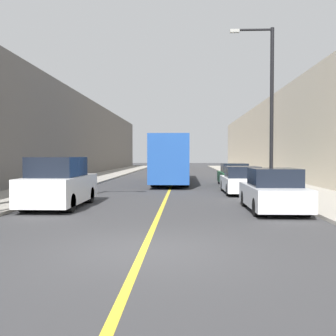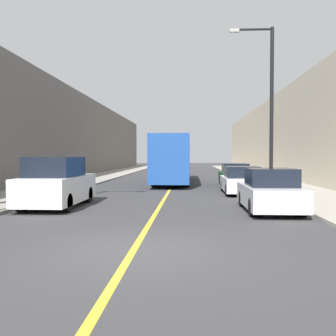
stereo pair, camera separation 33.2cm
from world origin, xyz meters
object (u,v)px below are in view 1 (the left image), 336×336
car_right_far (234,175)px  parked_suv_left (59,184)px  car_right_near (273,192)px  street_lamp_right (269,100)px  bus (172,159)px  car_right_mid (242,181)px

car_right_far → parked_suv_left: bearing=-125.6°
parked_suv_left → car_right_near: parked_suv_left is taller
street_lamp_right → car_right_near: bearing=-100.4°
bus → parked_suv_left: 14.69m
car_right_near → car_right_far: car_right_near is taller
bus → car_right_near: size_ratio=3.08×
car_right_mid → street_lamp_right: (1.47, 0.41, 4.33)m
car_right_near → car_right_far: 12.30m
car_right_far → car_right_near: bearing=-90.6°
parked_suv_left → street_lamp_right: bearing=33.6°
car_right_mid → car_right_far: size_ratio=0.94×
car_right_near → car_right_far: bearing=89.4°
car_right_mid → street_lamp_right: size_ratio=0.51×
bus → car_right_mid: size_ratio=2.91×
parked_suv_left → car_right_far: 14.13m
parked_suv_left → car_right_mid: 9.84m
parked_suv_left → car_right_mid: parked_suv_left is taller
parked_suv_left → street_lamp_right: size_ratio=0.53×
bus → parked_suv_left: bus is taller
car_right_near → street_lamp_right: street_lamp_right is taller
bus → car_right_near: bus is taller
bus → street_lamp_right: 10.10m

